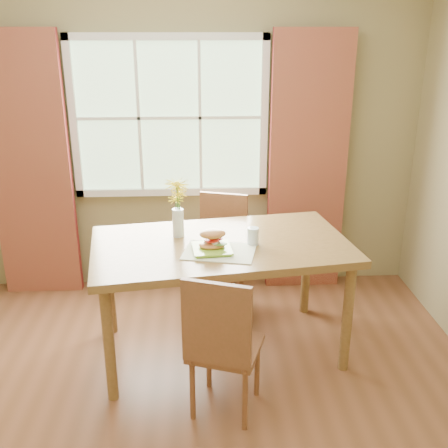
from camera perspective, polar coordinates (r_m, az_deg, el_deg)
room at (r=2.63m, az=-7.76°, el=1.73°), size 4.24×3.84×2.74m
window at (r=4.41m, az=-5.94°, el=11.44°), size 1.62×0.06×1.32m
curtain_left at (r=4.61m, az=-20.30°, el=5.58°), size 0.65×0.08×2.20m
curtain_right at (r=4.49m, az=9.09°, el=6.24°), size 0.65×0.08×2.20m
dining_table at (r=3.56m, az=-0.32°, el=-3.31°), size 1.84×1.21×0.84m
chair_near at (r=3.06m, az=-0.22°, el=-12.66°), size 0.50×0.50×0.94m
chair_far at (r=4.25m, az=-0.39°, el=-2.58°), size 0.49×0.49×0.95m
placemat at (r=3.38m, az=-0.50°, el=-3.02°), size 0.51×0.42×0.01m
plate at (r=3.38m, az=-1.33°, el=-2.82°), size 0.27×0.27×0.01m
croissant_sandwich at (r=3.37m, az=-1.26°, el=-1.67°), size 0.19×0.14×0.13m
water_glass at (r=3.48m, az=3.16°, el=-1.37°), size 0.08×0.08×0.12m
flower_vase at (r=3.56m, az=-5.07°, el=2.48°), size 0.16×0.16×0.41m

